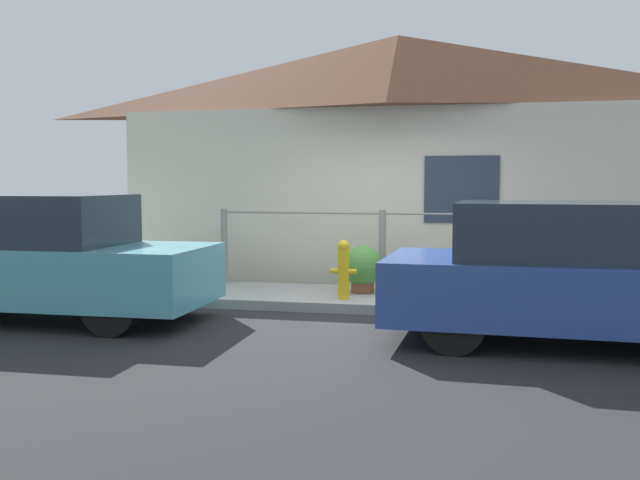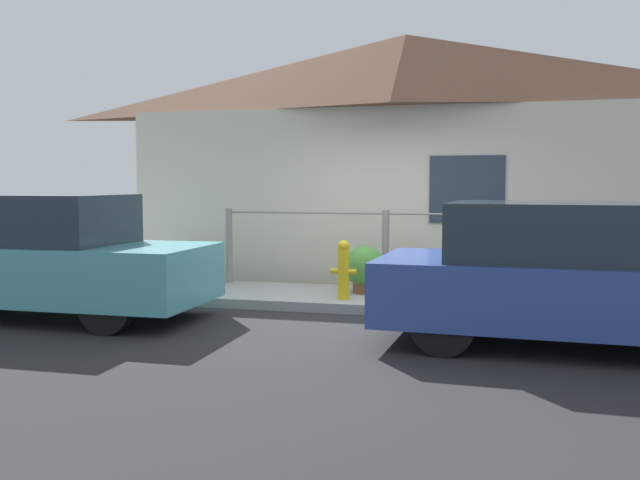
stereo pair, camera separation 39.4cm
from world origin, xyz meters
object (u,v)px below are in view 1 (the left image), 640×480
at_px(potted_plant_near_hydrant, 363,268).
at_px(car_left, 39,259).
at_px(fire_hydrant, 343,268).
at_px(potted_plant_by_fence, 176,262).
at_px(car_right, 575,275).

bearing_deg(potted_plant_near_hydrant, car_left, -149.75).
xyz_separation_m(car_left, fire_hydrant, (3.42, 1.50, -0.21)).
distance_m(potted_plant_near_hydrant, potted_plant_by_fence, 2.81).
distance_m(car_right, potted_plant_near_hydrant, 3.26).
bearing_deg(fire_hydrant, car_left, -156.32).
xyz_separation_m(car_left, potted_plant_by_fence, (0.78, 2.20, -0.27)).
xyz_separation_m(car_left, car_right, (6.08, 0.00, -0.02)).
relative_size(fire_hydrant, potted_plant_by_fence, 1.32).
height_order(fire_hydrant, potted_plant_by_fence, fire_hydrant).
height_order(fire_hydrant, potted_plant_near_hydrant, fire_hydrant).
bearing_deg(potted_plant_by_fence, potted_plant_near_hydrant, -2.27).
relative_size(car_right, fire_hydrant, 5.09).
xyz_separation_m(car_left, potted_plant_near_hydrant, (3.58, 2.09, -0.26)).
height_order(car_left, potted_plant_by_fence, car_left).
distance_m(car_right, potted_plant_by_fence, 5.75).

